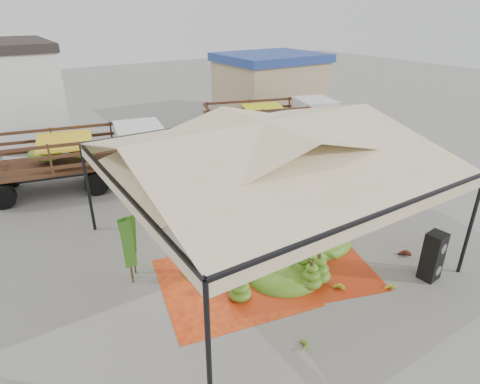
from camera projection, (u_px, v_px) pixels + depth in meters
ground at (261, 249)px, 12.42m from camera, size 90.00×90.00×0.00m
canopy_tent at (264, 147)px, 11.03m from camera, size 8.10×8.10×4.00m
building_tan at (270, 86)px, 26.37m from camera, size 6.30×5.30×4.10m
tarp_left at (232, 281)px, 10.93m from camera, size 4.37×4.23×0.01m
tarp_right at (286, 256)px, 12.06m from camera, size 5.52×5.65×0.01m
banana_heap at (275, 234)px, 12.00m from camera, size 7.23×6.71×1.24m
hand_yellow_a at (338, 288)px, 10.53m from camera, size 0.54×0.49×0.21m
hand_yellow_b at (390, 288)px, 10.53m from camera, size 0.51×0.49×0.18m
hand_red_a at (355, 230)px, 13.23m from camera, size 0.43×0.36×0.19m
hand_red_b at (404, 254)px, 11.94m from camera, size 0.61×0.55×0.23m
hand_green at (301, 344)px, 8.78m from camera, size 0.52×0.48×0.19m
hanging_bunches at (294, 142)px, 13.62m from camera, size 3.24×0.24×0.20m
speaker_stack at (433, 256)px, 10.80m from camera, size 0.55×0.49×1.40m
banana_leaves at (135, 272)px, 11.31m from camera, size 0.96×1.36×3.70m
vendor at (220, 159)px, 16.86m from camera, size 0.77×0.57×1.95m
truck_left at (84, 153)px, 16.15m from camera, size 7.24×3.71×2.37m
truck_right at (276, 119)px, 21.18m from camera, size 7.14×4.20×2.32m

